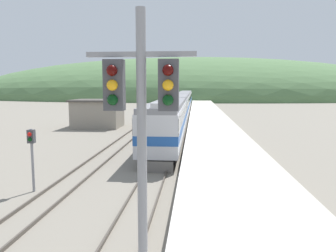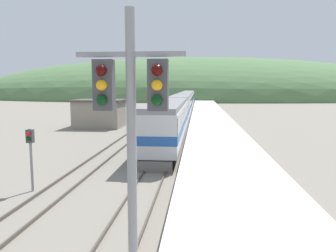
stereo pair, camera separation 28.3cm
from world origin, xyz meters
name	(u,v)px [view 1 (the left image)]	position (x,y,z in m)	size (l,w,h in m)	color
track_main	(184,111)	(0.00, 70.00, 0.08)	(1.52, 180.00, 0.16)	#4C443D
track_siding	(163,111)	(-4.74, 70.00, 0.08)	(1.52, 180.00, 0.16)	#4C443D
platform	(208,118)	(4.71, 50.00, 0.47)	(5.97, 140.00, 0.95)	#BCB5A5
distant_hills	(190,98)	(0.00, 151.71, 0.00)	(215.00, 96.75, 37.16)	#517547
station_shed	(98,113)	(-10.75, 40.22, 1.93)	(6.75, 5.54, 3.81)	gray
express_train_lead_car	(168,121)	(0.00, 27.26, 2.30)	(3.01, 20.82, 4.57)	black
carriage_second	(179,107)	(0.00, 48.63, 2.29)	(3.00, 19.69, 4.21)	black
carriage_third	(183,101)	(0.00, 69.20, 2.29)	(3.00, 19.69, 4.21)	black
carriage_fourth	(186,98)	(0.00, 89.76, 2.29)	(3.00, 19.69, 4.21)	black
signal_mast_main	(142,134)	(1.46, 2.84, 4.72)	(2.20, 0.42, 7.20)	gray
signal_post_siding	(32,147)	(-6.11, 12.81, 2.47)	(0.36, 0.42, 3.42)	gray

